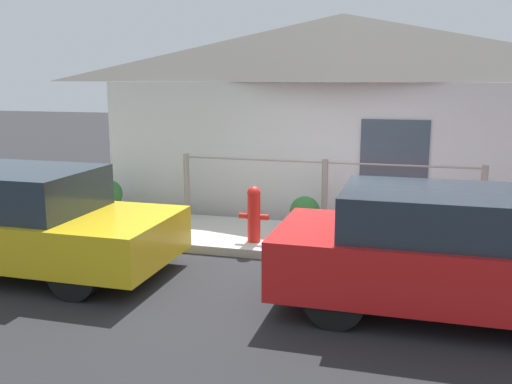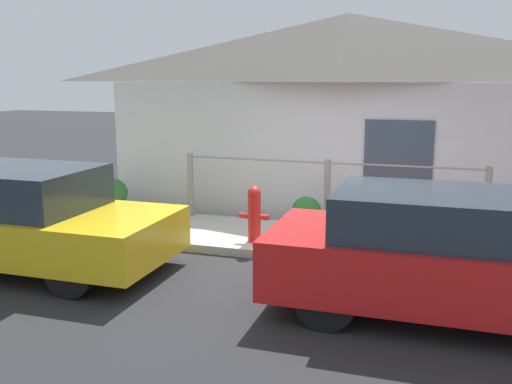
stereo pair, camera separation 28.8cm
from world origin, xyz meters
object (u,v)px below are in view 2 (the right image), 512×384
at_px(fire_hydrant, 254,213).
at_px(potted_plant_by_fence, 113,194).
at_px(car_left, 18,217).
at_px(potted_plant_near_hydrant, 306,214).
at_px(car_right, 450,255).

relative_size(fire_hydrant, potted_plant_by_fence, 1.37).
bearing_deg(potted_plant_by_fence, car_left, -85.19).
relative_size(potted_plant_near_hydrant, potted_plant_by_fence, 0.97).
xyz_separation_m(fire_hydrant, potted_plant_near_hydrant, (0.64, 0.61, -0.11)).
height_order(car_left, car_right, same).
xyz_separation_m(car_left, car_right, (5.46, -0.00, 0.01)).
bearing_deg(car_right, car_left, -179.79).
bearing_deg(fire_hydrant, potted_plant_near_hydrant, 43.84).
bearing_deg(car_right, potted_plant_near_hydrant, 132.07).
bearing_deg(fire_hydrant, potted_plant_by_fence, 161.12).
xyz_separation_m(car_right, potted_plant_by_fence, (-5.69, 2.70, -0.23)).
height_order(fire_hydrant, potted_plant_by_fence, fire_hydrant).
distance_m(car_right, fire_hydrant, 3.18).
relative_size(car_left, potted_plant_near_hydrant, 6.98).
height_order(fire_hydrant, potted_plant_near_hydrant, fire_hydrant).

